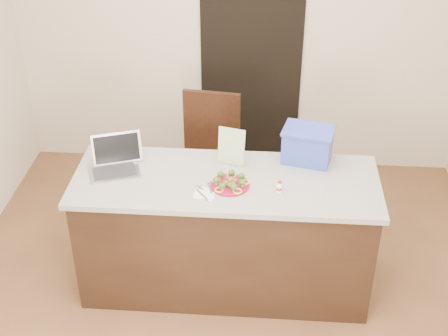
# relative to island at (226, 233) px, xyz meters

# --- Properties ---
(ground) EXTENTS (4.00, 4.00, 0.00)m
(ground) POSITION_rel_island_xyz_m (0.00, -0.25, -0.46)
(ground) COLOR brown
(ground) RESTS_ON ground
(room_shell) EXTENTS (4.00, 4.00, 4.00)m
(room_shell) POSITION_rel_island_xyz_m (0.00, -0.25, 1.16)
(room_shell) COLOR white
(room_shell) RESTS_ON ground
(doorway) EXTENTS (0.90, 0.02, 2.00)m
(doorway) POSITION_rel_island_xyz_m (0.10, 1.73, 0.54)
(doorway) COLOR black
(doorway) RESTS_ON ground
(island) EXTENTS (2.06, 0.76, 0.92)m
(island) POSITION_rel_island_xyz_m (0.00, 0.00, 0.00)
(island) COLOR black
(island) RESTS_ON ground
(plate) EXTENTS (0.26, 0.26, 0.02)m
(plate) POSITION_rel_island_xyz_m (0.03, -0.08, 0.47)
(plate) COLOR maroon
(plate) RESTS_ON island
(meatballs) EXTENTS (0.10, 0.10, 0.04)m
(meatballs) POSITION_rel_island_xyz_m (0.04, -0.08, 0.49)
(meatballs) COLOR brown
(meatballs) RESTS_ON plate
(broccoli) EXTENTS (0.22, 0.22, 0.04)m
(broccoli) POSITION_rel_island_xyz_m (0.03, -0.08, 0.51)
(broccoli) COLOR #204512
(broccoli) RESTS_ON plate
(pepper_rings) EXTENTS (0.25, 0.25, 0.01)m
(pepper_rings) POSITION_rel_island_xyz_m (0.03, -0.08, 0.48)
(pepper_rings) COLOR yellow
(pepper_rings) RESTS_ON plate
(napkin) EXTENTS (0.14, 0.14, 0.01)m
(napkin) POSITION_rel_island_xyz_m (-0.12, -0.18, 0.46)
(napkin) COLOR silver
(napkin) RESTS_ON island
(fork) EXTENTS (0.09, 0.16, 0.00)m
(fork) POSITION_rel_island_xyz_m (-0.14, -0.16, 0.47)
(fork) COLOR #B4B4B9
(fork) RESTS_ON napkin
(knife) EXTENTS (0.05, 0.22, 0.01)m
(knife) POSITION_rel_island_xyz_m (-0.09, -0.20, 0.47)
(knife) COLOR white
(knife) RESTS_ON napkin
(yogurt_bottle) EXTENTS (0.04, 0.04, 0.08)m
(yogurt_bottle) POSITION_rel_island_xyz_m (0.36, -0.12, 0.49)
(yogurt_bottle) COLOR white
(yogurt_bottle) RESTS_ON island
(laptop) EXTENTS (0.39, 0.37, 0.24)m
(laptop) POSITION_rel_island_xyz_m (-0.76, 0.08, 0.52)
(laptop) COLOR #A8A8AC
(laptop) RESTS_ON island
(leaflet) EXTENTS (0.19, 0.09, 0.27)m
(leaflet) POSITION_rel_island_xyz_m (0.02, 0.20, 0.59)
(leaflet) COLOR white
(leaflet) RESTS_ON island
(blue_box) EXTENTS (0.39, 0.32, 0.25)m
(blue_box) POSITION_rel_island_xyz_m (0.55, 0.29, 0.58)
(blue_box) COLOR #2F3EAA
(blue_box) RESTS_ON island
(chair) EXTENTS (0.53, 0.53, 1.06)m
(chair) POSITION_rel_island_xyz_m (-0.19, 0.92, 0.14)
(chair) COLOR #341A0F
(chair) RESTS_ON ground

